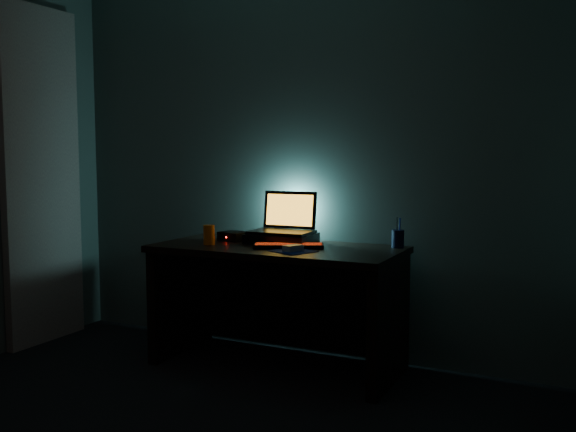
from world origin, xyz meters
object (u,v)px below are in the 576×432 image
object	(u,v)px
laptop	(285,223)
keyboard	(289,246)
mouse	(293,248)
juice_glass	(209,235)
pen_cup	(398,239)
router	(234,236)

from	to	relation	value
laptop	keyboard	distance (m)	0.28
laptop	mouse	bearing A→B (deg)	-59.13
keyboard	mouse	distance (m)	0.15
laptop	juice_glass	world-z (taller)	laptop
pen_cup	router	size ratio (longest dim) A/B	0.53
mouse	router	bearing A→B (deg)	176.48
laptop	keyboard	bearing A→B (deg)	-60.67
keyboard	pen_cup	xyz separation A→B (m)	(0.58, 0.29, 0.04)
mouse	router	xyz separation A→B (m)	(-0.54, 0.26, 0.01)
laptop	router	distance (m)	0.35
mouse	juice_glass	world-z (taller)	juice_glass
keyboard	router	bearing A→B (deg)	138.55
pen_cup	juice_glass	bearing A→B (deg)	-160.90
laptop	keyboard	world-z (taller)	laptop
pen_cup	juice_glass	distance (m)	1.15
mouse	pen_cup	world-z (taller)	pen_cup
mouse	router	world-z (taller)	router
router	mouse	bearing A→B (deg)	-11.52
laptop	mouse	world-z (taller)	laptop
mouse	juice_glass	xyz separation A→B (m)	(-0.59, 0.03, 0.04)
keyboard	router	distance (m)	0.48
mouse	pen_cup	bearing A→B (deg)	61.21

